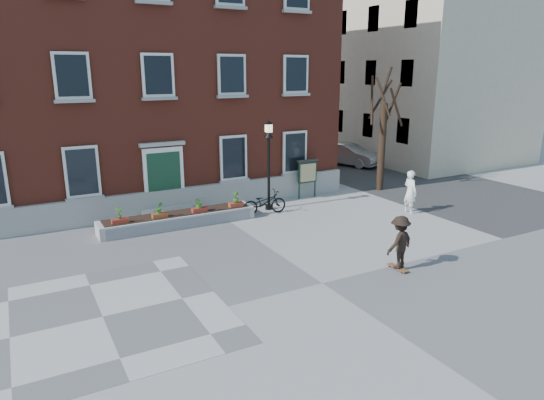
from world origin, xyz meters
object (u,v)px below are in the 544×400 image
bicycle (264,203)px  bystander (410,192)px  skateboarder (400,242)px  notice_board (308,172)px  parked_car (348,155)px  lamp_post (269,153)px

bicycle → bystander: bystander is taller
skateboarder → notice_board: bearing=75.8°
parked_car → lamp_post: (-9.31, -6.54, 1.84)m
bicycle → bystander: 6.29m
bystander → notice_board: size_ratio=1.00×
bystander → notice_board: (-2.51, 4.26, 0.33)m
skateboarder → lamp_post: bearing=92.7°
parked_car → skateboarder: bearing=-144.0°
bystander → skateboarder: size_ratio=1.08×
bystander → skateboarder: bystander is taller
bicycle → parked_car: parked_car is taller
bystander → notice_board: 4.96m
lamp_post → skateboarder: bearing=-87.3°
bicycle → parked_car: (9.82, 7.09, 0.18)m
bicycle → notice_board: (3.08, 1.42, 0.75)m
bystander → bicycle: bearing=64.2°
bicycle → bystander: bearing=-110.4°
bicycle → skateboarder: (0.89, -7.28, 0.39)m
parked_car → bystander: (-4.23, -9.93, 0.24)m
notice_board → parked_car: bearing=40.0°
bicycle → notice_board: 3.48m
lamp_post → notice_board: size_ratio=2.10×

